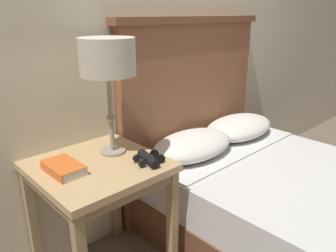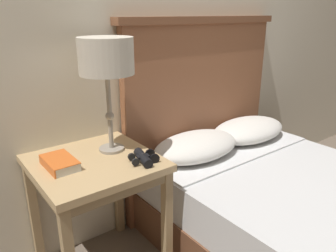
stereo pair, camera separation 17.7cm
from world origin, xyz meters
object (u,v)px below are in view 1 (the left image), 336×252
at_px(nightstand, 99,180).
at_px(book_on_nightstand, 63,168).
at_px(table_lamp, 108,60).
at_px(binoculars_pair, 149,159).
at_px(bed, 306,210).

xyz_separation_m(nightstand, book_on_nightstand, (-0.16, 0.02, 0.11)).
distance_m(nightstand, table_lamp, 0.58).
distance_m(nightstand, binoculars_pair, 0.27).
distance_m(table_lamp, book_on_nightstand, 0.53).
xyz_separation_m(nightstand, binoculars_pair, (0.18, -0.17, 0.11)).
bearing_deg(binoculars_pair, table_lamp, 103.12).
relative_size(bed, table_lamp, 3.55).
bearing_deg(bed, binoculars_pair, 147.59).
distance_m(table_lamp, binoculars_pair, 0.50).
height_order(bed, book_on_nightstand, bed).
bearing_deg(bed, book_on_nightstand, 148.63).
bearing_deg(bed, table_lamp, 138.91).
xyz_separation_m(nightstand, bed, (0.93, -0.64, -0.29)).
xyz_separation_m(table_lamp, book_on_nightstand, (-0.29, -0.03, -0.45)).
bearing_deg(nightstand, binoculars_pair, -43.29).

